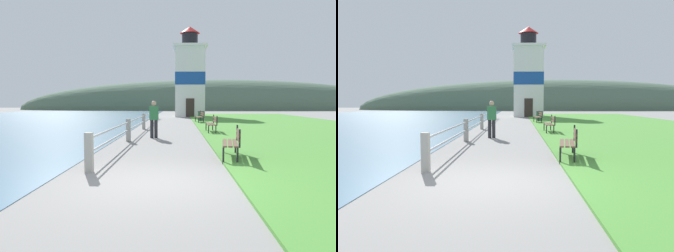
{
  "view_description": "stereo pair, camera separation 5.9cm",
  "coord_description": "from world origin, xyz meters",
  "views": [
    {
      "loc": [
        0.51,
        -6.57,
        1.67
      ],
      "look_at": [
        -0.08,
        11.69,
        0.3
      ],
      "focal_mm": 35.0,
      "sensor_mm": 36.0,
      "label": 1
    },
    {
      "loc": [
        0.57,
        -6.57,
        1.67
      ],
      "look_at": [
        -0.08,
        11.69,
        0.3
      ],
      "focal_mm": 35.0,
      "sensor_mm": 36.0,
      "label": 2
    }
  ],
  "objects": [
    {
      "name": "park_bench_midway",
      "position": [
        2.32,
        10.89,
        0.54
      ],
      "size": [
        0.48,
        1.76,
        0.94
      ],
      "rotation": [
        0.0,
        0.0,
        3.13
      ],
      "color": "brown",
      "rests_on": "ground_plane"
    },
    {
      "name": "lighthouse",
      "position": [
        1.72,
        29.84,
        4.32
      ],
      "size": [
        3.65,
        3.65,
        9.82
      ],
      "color": "white",
      "rests_on": "ground_plane"
    },
    {
      "name": "grass_verge",
      "position": [
        7.7,
        14.86,
        0.03
      ],
      "size": [
        12.0,
        44.58,
        0.06
      ],
      "color": "#4C8E38",
      "rests_on": "ground_plane"
    },
    {
      "name": "person_strolling",
      "position": [
        -0.62,
        8.31,
        0.92
      ],
      "size": [
        0.44,
        0.27,
        1.7
      ],
      "rotation": [
        0.0,
        0.0,
        1.67
      ],
      "color": "#28282D",
      "rests_on": "ground_plane"
    },
    {
      "name": "distant_hillside",
      "position": [
        8.0,
        59.72,
        0.0
      ],
      "size": [
        80.0,
        16.0,
        12.0
      ],
      "color": "#4C6651",
      "rests_on": "ground_plane"
    },
    {
      "name": "ground_plane",
      "position": [
        0.0,
        0.0,
        0.0
      ],
      "size": [
        160.0,
        160.0,
        0.0
      ],
      "primitive_type": "plane",
      "color": "gray"
    },
    {
      "name": "seawall_railing",
      "position": [
        -1.6,
        13.13,
        0.56
      ],
      "size": [
        0.18,
        24.44,
        0.94
      ],
      "color": "#A8A399",
      "rests_on": "ground_plane"
    },
    {
      "name": "trash_bin",
      "position": [
        2.39,
        21.09,
        0.42
      ],
      "size": [
        0.54,
        0.54,
        0.84
      ],
      "color": "#2D5138",
      "rests_on": "ground_plane"
    },
    {
      "name": "park_bench_near",
      "position": [
        2.1,
        2.91,
        0.54
      ],
      "size": [
        0.7,
        1.76,
        0.94
      ],
      "rotation": [
        0.0,
        0.0,
        3.0
      ],
      "color": "brown",
      "rests_on": "ground_plane"
    },
    {
      "name": "park_bench_far",
      "position": [
        2.22,
        18.97,
        0.54
      ],
      "size": [
        0.62,
        1.72,
        0.94
      ],
      "rotation": [
        0.0,
        0.0,
        3.23
      ],
      "color": "brown",
      "rests_on": "ground_plane"
    }
  ]
}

